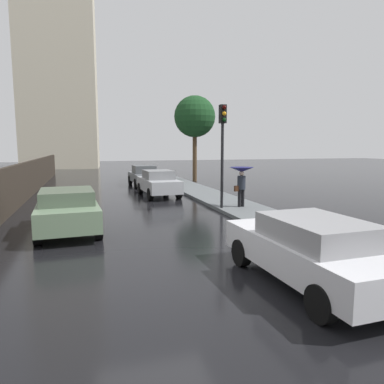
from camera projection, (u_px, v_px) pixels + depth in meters
ground at (157, 284)px, 7.02m from camera, size 120.00×120.00×0.00m
sidewalk_strip at (365, 258)px, 8.47m from camera, size 2.20×60.00×0.14m
car_white_near_kerb at (310, 249)px, 6.91m from camera, size 1.87×4.26×1.37m
car_green_mid_road at (68, 210)px, 11.19m from camera, size 2.05×4.07×1.39m
car_grey_far_ahead at (144, 176)px, 24.22m from camera, size 1.79×3.99×1.42m
car_silver_behind_camera at (158, 183)px, 19.28m from camera, size 1.87×4.11×1.43m
pedestrian_with_umbrella_near at (241, 175)px, 15.01m from camera, size 1.03×1.03×1.71m
traffic_light at (223, 137)px, 14.50m from camera, size 0.26×0.39×4.28m
street_tree_near at (195, 117)px, 27.08m from camera, size 3.18×3.18×6.60m
distant_tower at (58, 46)px, 42.96m from camera, size 9.34×7.62×33.62m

